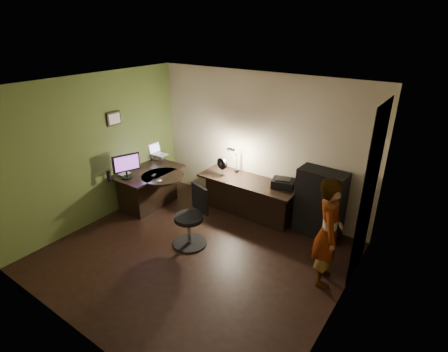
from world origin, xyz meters
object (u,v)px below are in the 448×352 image
Objects in this scene: monitor at (126,169)px; desk_right at (248,198)px; cabinet at (320,203)px; person at (328,232)px; desk_left at (150,188)px; office_chair at (189,218)px.

desk_right is at bearing 55.60° from monitor.
cabinet is 3.59m from monitor.
monitor is at bearing 73.23° from person.
monitor is 0.31× the size of person.
desk_right is 2.19m from person.
desk_right is (1.83, 0.83, -0.02)m from desk_left.
person is at bearing -62.15° from cabinet.
desk_right is 2.37m from monitor.
person is (3.74, -0.16, 0.43)m from desk_left.
monitor reaches higher than desk_right.
cabinet is at bearing 16.37° from desk_left.
monitor is at bearing -145.77° from desk_right.
desk_right is 3.83× the size of monitor.
desk_left reaches higher than desk_right.
cabinet reaches higher than desk_right.
desk_right is 1.46m from office_chair.
desk_right is at bearing 41.28° from person.
person reaches higher than desk_left.
person reaches higher than office_chair.
office_chair is (1.56, -0.59, 0.13)m from desk_left.
cabinet is at bearing 3.72° from person.
office_chair is at bearing 16.81° from monitor.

